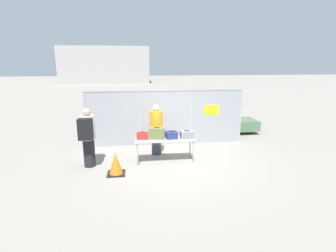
# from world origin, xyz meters

# --- Properties ---
(ground_plane) EXTENTS (120.00, 120.00, 0.00)m
(ground_plane) POSITION_xyz_m (0.00, 0.00, 0.00)
(ground_plane) COLOR gray
(fence_section) EXTENTS (6.17, 0.07, 2.17)m
(fence_section) POSITION_xyz_m (0.02, 2.06, 1.13)
(fence_section) COLOR #9EA0A5
(fence_section) RESTS_ON ground_plane
(inspection_table) EXTENTS (1.90, 0.61, 0.77)m
(inspection_table) POSITION_xyz_m (-0.26, 0.19, 0.70)
(inspection_table) COLOR #B2B2AD
(inspection_table) RESTS_ON ground_plane
(suitcase_red) EXTENTS (0.39, 0.23, 0.25)m
(suitcase_red) POSITION_xyz_m (-0.97, 0.27, 0.88)
(suitcase_red) COLOR red
(suitcase_red) RESTS_ON inspection_table
(suitcase_olive) EXTENTS (0.54, 0.36, 0.38)m
(suitcase_olive) POSITION_xyz_m (-0.52, 0.25, 0.95)
(suitcase_olive) COLOR #566033
(suitcase_olive) RESTS_ON inspection_table
(suitcase_navy) EXTENTS (0.38, 0.33, 0.25)m
(suitcase_navy) POSITION_xyz_m (-0.04, 0.23, 0.88)
(suitcase_navy) COLOR navy
(suitcase_navy) RESTS_ON inspection_table
(suitcase_grey) EXTENTS (0.42, 0.34, 0.26)m
(suitcase_grey) POSITION_xyz_m (0.46, 0.20, 0.89)
(suitcase_grey) COLOR slate
(suitcase_grey) RESTS_ON inspection_table
(traveler_hooded) EXTENTS (0.46, 0.71, 1.85)m
(traveler_hooded) POSITION_xyz_m (-2.64, 0.04, 1.02)
(traveler_hooded) COLOR black
(traveler_hooded) RESTS_ON ground_plane
(security_worker_near) EXTENTS (0.44, 0.44, 1.78)m
(security_worker_near) POSITION_xyz_m (-0.47, 0.94, 0.92)
(security_worker_near) COLOR #383D4C
(security_worker_near) RESTS_ON ground_plane
(utility_trailer) EXTENTS (4.53, 1.86, 0.61)m
(utility_trailer) POSITION_xyz_m (2.59, 3.44, 0.36)
(utility_trailer) COLOR #4C6B47
(utility_trailer) RESTS_ON ground_plane
(distant_hangar) EXTENTS (13.90, 9.70, 5.68)m
(distant_hangar) POSITION_xyz_m (-5.56, 38.76, 2.84)
(distant_hangar) COLOR #999993
(distant_hangar) RESTS_ON ground_plane
(traffic_cone) EXTENTS (0.51, 0.51, 0.64)m
(traffic_cone) POSITION_xyz_m (-1.79, -0.62, 0.30)
(traffic_cone) COLOR black
(traffic_cone) RESTS_ON ground_plane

